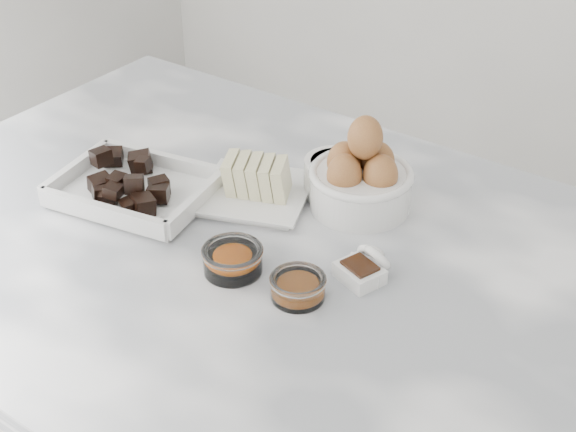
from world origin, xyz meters
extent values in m
cube|color=white|center=(0.00, 0.00, 0.92)|extent=(1.20, 0.80, 0.04)
cube|color=white|center=(-0.23, -0.01, 0.95)|extent=(0.24, 0.20, 0.01)
cube|color=white|center=(-0.08, 0.09, 0.95)|extent=(0.18, 0.18, 0.01)
cube|color=white|center=(-0.08, 0.09, 0.95)|extent=(0.20, 0.20, 0.00)
cylinder|color=white|center=(0.01, 0.17, 0.97)|extent=(0.10, 0.10, 0.06)
cylinder|color=white|center=(0.01, 0.17, 0.99)|extent=(0.08, 0.08, 0.01)
cylinder|color=white|center=(0.06, 0.16, 0.97)|extent=(0.15, 0.15, 0.06)
torus|color=white|center=(0.06, 0.16, 1.00)|extent=(0.15, 0.15, 0.01)
ellipsoid|color=#A16B34|center=(0.09, 0.17, 1.00)|extent=(0.05, 0.05, 0.07)
ellipsoid|color=#A16B34|center=(0.02, 0.16, 1.00)|extent=(0.05, 0.05, 0.07)
ellipsoid|color=#A16B34|center=(0.06, 0.19, 1.00)|extent=(0.05, 0.05, 0.07)
ellipsoid|color=#A16B34|center=(0.05, 0.13, 1.00)|extent=(0.05, 0.05, 0.07)
ellipsoid|color=#A16B34|center=(0.06, 0.16, 1.05)|extent=(0.05, 0.05, 0.07)
cylinder|color=white|center=(0.10, -0.06, 0.95)|extent=(0.07, 0.07, 0.03)
torus|color=white|center=(0.10, -0.06, 0.97)|extent=(0.07, 0.07, 0.01)
cylinder|color=orange|center=(0.10, -0.06, 0.95)|extent=(0.05, 0.05, 0.01)
cylinder|color=white|center=(0.00, -0.07, 0.96)|extent=(0.08, 0.08, 0.03)
torus|color=white|center=(0.00, -0.07, 0.97)|extent=(0.08, 0.08, 0.01)
ellipsoid|color=orange|center=(0.00, -0.07, 0.96)|extent=(0.05, 0.05, 0.02)
cube|color=white|center=(0.15, 0.01, 0.95)|extent=(0.07, 0.06, 0.02)
cube|color=black|center=(0.15, 0.01, 0.96)|extent=(0.05, 0.05, 0.00)
torus|color=white|center=(0.16, 0.04, 0.96)|extent=(0.05, 0.05, 0.04)
cube|color=white|center=(0.15, 0.02, 0.95)|extent=(0.06, 0.05, 0.02)
cube|color=white|center=(0.15, 0.02, 0.96)|extent=(0.04, 0.04, 0.00)
torus|color=white|center=(0.14, 0.05, 0.96)|extent=(0.04, 0.04, 0.04)
camera|label=1|loc=(0.54, -0.71, 1.58)|focal=50.00mm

